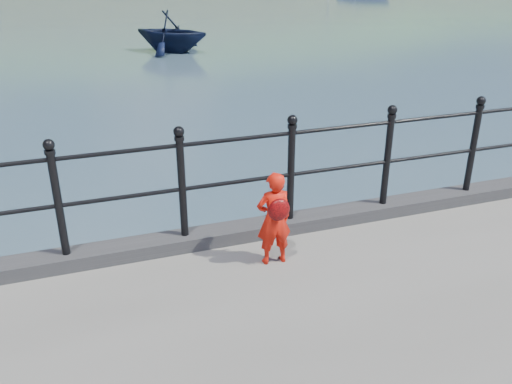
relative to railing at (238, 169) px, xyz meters
name	(u,v)px	position (x,y,z in m)	size (l,w,h in m)	color
ground	(236,305)	(0.00, 0.15, -1.82)	(600.00, 600.00, 0.00)	#2D4251
kerb	(239,232)	(0.00, 0.00, -0.75)	(60.00, 0.30, 0.15)	#28282B
railing	(238,169)	(0.00, 0.00, 0.00)	(18.11, 0.11, 1.20)	black
far_shore	(158,17)	(38.34, 239.56, -24.39)	(830.00, 200.00, 156.00)	#333A21
child	(274,218)	(0.18, -0.60, -0.32)	(0.36, 0.30, 0.98)	red
launch_navy	(171,31)	(2.70, 17.90, -0.98)	(2.75, 3.19, 1.68)	black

